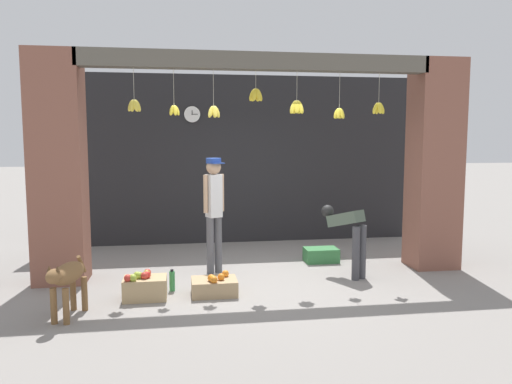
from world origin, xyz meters
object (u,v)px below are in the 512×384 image
fruit_crate_oranges (214,286)px  produce_box_green (321,255)px  water_bottle (172,281)px  wall_clock (192,114)px  worker_stooping (348,231)px  dog (67,278)px  fruit_crate_apples (145,287)px  shopkeeper (214,205)px

fruit_crate_oranges → produce_box_green: (1.85, 1.46, 0.00)m
fruit_crate_oranges → produce_box_green: size_ratio=1.09×
water_bottle → wall_clock: (0.37, 2.96, 2.32)m
water_bottle → fruit_crate_oranges: bearing=-24.1°
produce_box_green → water_bottle: bearing=-153.1°
worker_stooping → water_bottle: bearing=157.5°
produce_box_green → wall_clock: (-2.02, 1.74, 2.35)m
dog → produce_box_green: (3.53, 2.05, -0.35)m
worker_stooping → fruit_crate_apples: (-2.88, -0.61, -0.51)m
fruit_crate_apples → water_bottle: size_ratio=1.84×
fruit_crate_apples → produce_box_green: size_ratio=1.00×
produce_box_green → fruit_crate_apples: bearing=-151.3°
fruit_crate_apples → produce_box_green: 3.11m
fruit_crate_apples → water_bottle: 0.44m
produce_box_green → wall_clock: size_ratio=1.69×
dog → worker_stooping: 3.87m
worker_stooping → wall_clock: 3.85m
shopkeeper → worker_stooping: 2.01m
fruit_crate_oranges → wall_clock: bearing=93.1°
dog → fruit_crate_oranges: (1.69, 0.60, -0.35)m
worker_stooping → wall_clock: size_ratio=3.19×
worker_stooping → produce_box_green: (-0.15, 0.88, -0.56)m
water_bottle → wall_clock: 3.78m
water_bottle → wall_clock: wall_clock is taller
worker_stooping → wall_clock: (-2.17, 2.62, 1.79)m
wall_clock → shopkeeper: bearing=-83.4°
dog → fruit_crate_oranges: size_ratio=1.45×
dog → fruit_crate_apples: bearing=139.8°
fruit_crate_oranges → water_bottle: size_ratio=2.00×
dog → shopkeeper: (1.76, 1.65, 0.57)m
fruit_crate_oranges → wall_clock: 3.97m
fruit_crate_apples → dog: bearing=-145.2°
wall_clock → fruit_crate_oranges: bearing=-86.9°
worker_stooping → water_bottle: (-2.54, -0.33, -0.53)m
shopkeeper → water_bottle: shopkeeper is taller
shopkeeper → wall_clock: bearing=-109.9°
fruit_crate_apples → water_bottle: fruit_crate_apples is taller
shopkeeper → wall_clock: wall_clock is taller
produce_box_green → wall_clock: 3.55m
dog → produce_box_green: dog is taller
dog → shopkeeper: shopkeeper is taller
wall_clock → produce_box_green: bearing=-40.7°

